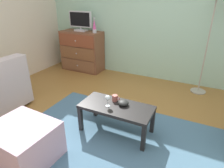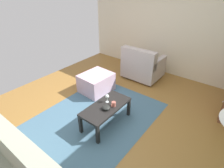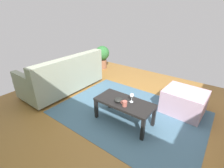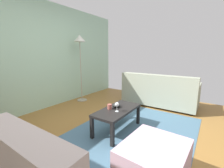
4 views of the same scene
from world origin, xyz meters
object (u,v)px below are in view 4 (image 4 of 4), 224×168
(ottoman, at_px, (154,164))
(couch_large, at_px, (159,93))
(standing_lamp, at_px, (80,45))
(coffee_table, at_px, (117,112))
(bowl_decorative, at_px, (117,105))
(wine_glass, at_px, (117,105))
(mug, at_px, (110,107))

(ottoman, bearing_deg, couch_large, 16.19)
(standing_lamp, bearing_deg, coffee_table, -117.02)
(coffee_table, xyz_separation_m, bowl_decorative, (0.07, 0.06, 0.09))
(coffee_table, distance_m, couch_large, 1.78)
(ottoman, distance_m, standing_lamp, 3.43)
(wine_glass, relative_size, standing_lamp, 0.09)
(bowl_decorative, xyz_separation_m, couch_large, (1.70, -0.24, -0.10))
(couch_large, relative_size, standing_lamp, 1.00)
(couch_large, height_order, ottoman, couch_large)
(couch_large, height_order, standing_lamp, standing_lamp)
(wine_glass, bearing_deg, standing_lamp, 61.20)
(ottoman, bearing_deg, mug, 57.27)
(coffee_table, xyz_separation_m, ottoman, (-0.72, -0.90, -0.13))
(bowl_decorative, bearing_deg, mug, 161.01)
(couch_large, bearing_deg, standing_lamp, 113.43)
(bowl_decorative, height_order, standing_lamp, standing_lamp)
(standing_lamp, bearing_deg, couch_large, -66.57)
(wine_glass, height_order, mug, wine_glass)
(ottoman, xyz_separation_m, standing_lamp, (1.64, 2.69, 1.36))
(coffee_table, relative_size, couch_large, 0.52)
(coffee_table, height_order, mug, mug)
(coffee_table, height_order, ottoman, ottoman)
(bowl_decorative, bearing_deg, couch_large, -8.01)
(wine_glass, distance_m, bowl_decorative, 0.22)
(coffee_table, distance_m, bowl_decorative, 0.13)
(wine_glass, relative_size, couch_large, 0.09)
(bowl_decorative, height_order, ottoman, bowl_decorative)
(mug, relative_size, bowl_decorative, 0.80)
(mug, relative_size, ottoman, 0.16)
(bowl_decorative, xyz_separation_m, standing_lamp, (0.84, 1.73, 1.15))
(mug, bearing_deg, coffee_table, -56.61)
(couch_large, relative_size, ottoman, 2.62)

